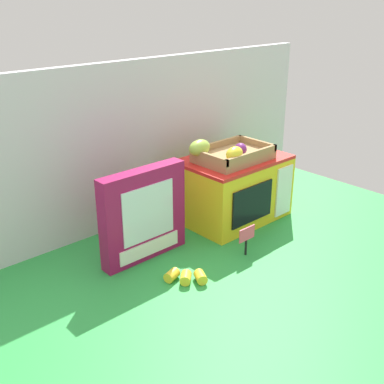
{
  "coord_description": "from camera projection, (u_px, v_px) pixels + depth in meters",
  "views": [
    {
      "loc": [
        -1.03,
        -1.13,
        0.8
      ],
      "look_at": [
        -0.0,
        -0.0,
        0.17
      ],
      "focal_mm": 45.2,
      "sensor_mm": 36.0,
      "label": 1
    }
  ],
  "objects": [
    {
      "name": "cookie_set_box",
      "position": [
        144.0,
        215.0,
        1.52
      ],
      "size": [
        0.3,
        0.05,
        0.3
      ],
      "color": "#99144C",
      "rests_on": "ground"
    },
    {
      "name": "price_sign",
      "position": [
        247.0,
        237.0,
        1.56
      ],
      "size": [
        0.07,
        0.01,
        0.1
      ],
      "color": "black",
      "rests_on": "ground"
    },
    {
      "name": "display_back_panel",
      "position": [
        147.0,
        140.0,
        1.77
      ],
      "size": [
        1.61,
        0.03,
        0.59
      ],
      "primitive_type": "cube",
      "color": "silver",
      "rests_on": "ground"
    },
    {
      "name": "toy_microwave",
      "position": [
        233.0,
        188.0,
        1.81
      ],
      "size": [
        0.39,
        0.27,
        0.24
      ],
      "color": "yellow",
      "rests_on": "ground"
    },
    {
      "name": "ground_plane",
      "position": [
        192.0,
        235.0,
        1.72
      ],
      "size": [
        1.7,
        1.7,
        0.0
      ],
      "primitive_type": "plane",
      "color": "green",
      "rests_on": "ground"
    },
    {
      "name": "food_groups_crate",
      "position": [
        229.0,
        154.0,
        1.72
      ],
      "size": [
        0.29,
        0.19,
        0.08
      ],
      "color": "#A37F51",
      "rests_on": "toy_microwave"
    },
    {
      "name": "loose_toy_banana",
      "position": [
        186.0,
        277.0,
        1.44
      ],
      "size": [
        0.11,
        0.11,
        0.03
      ],
      "color": "yellow",
      "rests_on": "ground"
    }
  ]
}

